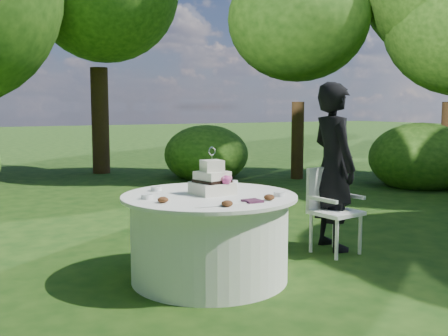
{
  "coord_description": "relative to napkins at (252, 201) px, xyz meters",
  "views": [
    {
      "loc": [
        -2.12,
        -4.07,
        1.54
      ],
      "look_at": [
        0.15,
        0.0,
        1.0
      ],
      "focal_mm": 42.0,
      "sensor_mm": 36.0,
      "label": 1
    }
  ],
  "objects": [
    {
      "name": "feather_plume",
      "position": [
        -0.29,
        -0.01,
        -0.0
      ],
      "size": [
        0.48,
        0.07,
        0.01
      ],
      "primitive_type": "ellipsoid",
      "color": "white",
      "rests_on": "table"
    },
    {
      "name": "cake",
      "position": [
        -0.1,
        0.52,
        0.1
      ],
      "size": [
        0.34,
        0.34,
        0.43
      ],
      "color": "silver",
      "rests_on": "table"
    },
    {
      "name": "votives",
      "position": [
        -0.12,
        0.63,
        0.01
      ],
      "size": [
        1.15,
        0.92,
        0.04
      ],
      "color": "white",
      "rests_on": "table"
    },
    {
      "name": "table",
      "position": [
        -0.14,
        0.5,
        -0.39
      ],
      "size": [
        1.56,
        1.56,
        0.77
      ],
      "color": "white",
      "rests_on": "ground"
    },
    {
      "name": "petal_cups",
      "position": [
        -0.13,
        0.3,
        0.02
      ],
      "size": [
        0.97,
        1.08,
        0.05
      ],
      "color": "#562D16",
      "rests_on": "table"
    },
    {
      "name": "chair",
      "position": [
        1.4,
        0.66,
        -0.26
      ],
      "size": [
        0.51,
        0.49,
        0.9
      ],
      "color": "white",
      "rests_on": "ground"
    },
    {
      "name": "guest",
      "position": [
        1.52,
        0.77,
        0.13
      ],
      "size": [
        0.53,
        0.72,
        1.81
      ],
      "primitive_type": "imported",
      "rotation": [
        0.0,
        0.0,
        1.41
      ],
      "color": "black",
      "rests_on": "ground"
    },
    {
      "name": "ground",
      "position": [
        -0.14,
        0.5,
        -0.78
      ],
      "size": [
        80.0,
        80.0,
        0.0
      ],
      "primitive_type": "plane",
      "color": "#13330E",
      "rests_on": "ground"
    },
    {
      "name": "napkins",
      "position": [
        0.0,
        0.0,
        0.0
      ],
      "size": [
        0.14,
        0.14,
        0.02
      ],
      "primitive_type": "cube",
      "color": "#4A203A",
      "rests_on": "table"
    }
  ]
}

